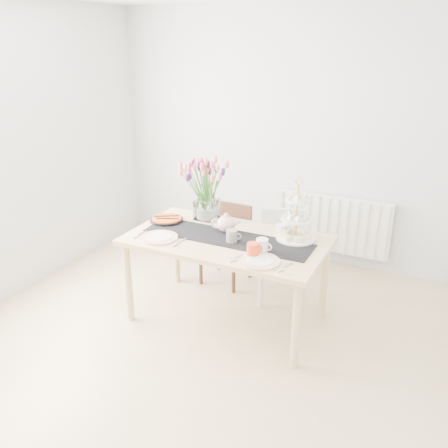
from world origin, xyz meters
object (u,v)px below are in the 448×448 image
at_px(cream_jug, 282,230).
at_px(tulip_vase, 206,180).
at_px(dining_table, 227,247).
at_px(chair_white, 282,248).
at_px(cake_stand, 296,225).
at_px(mug_white, 262,246).
at_px(mug_orange, 253,250).
at_px(radiator, 332,224).
at_px(tart_tin, 167,220).
at_px(chair_brown, 229,238).
at_px(plate_left, 159,238).
at_px(mug_grey, 232,236).
at_px(plate_right, 260,261).
at_px(teapot, 226,224).

bearing_deg(cream_jug, tulip_vase, 171.01).
relative_size(dining_table, chair_white, 1.96).
bearing_deg(cake_stand, mug_white, -114.65).
relative_size(tulip_vase, mug_orange, 6.18).
bearing_deg(chair_white, mug_orange, -106.24).
height_order(radiator, mug_orange, mug_orange).
height_order(tart_tin, mug_orange, mug_orange).
bearing_deg(chair_brown, dining_table, -63.60).
relative_size(dining_table, cake_stand, 3.47).
xyz_separation_m(chair_white, tulip_vase, (-0.63, -0.27, 0.64)).
xyz_separation_m(tulip_vase, tart_tin, (-0.28, -0.22, -0.35)).
xyz_separation_m(tart_tin, mug_white, (1.00, -0.23, 0.04)).
relative_size(mug_orange, plate_left, 0.35).
xyz_separation_m(tart_tin, mug_grey, (0.71, -0.16, 0.04)).
bearing_deg(tart_tin, tulip_vase, 37.62).
bearing_deg(chair_white, plate_right, -101.19).
xyz_separation_m(mug_white, plate_left, (-0.84, -0.12, -0.05)).
xyz_separation_m(dining_table, tulip_vase, (-0.36, 0.32, 0.44)).
bearing_deg(chair_white, radiator, 54.89).
bearing_deg(tart_tin, cream_jug, 8.75).
relative_size(chair_brown, cream_jug, 8.39).
bearing_deg(plate_right, tart_tin, 159.16).
bearing_deg(mug_orange, mug_grey, 96.38).
bearing_deg(tulip_vase, radiator, 52.61).
bearing_deg(radiator, dining_table, -109.41).
relative_size(chair_white, cake_stand, 1.77).
height_order(dining_table, chair_white, chair_white).
bearing_deg(mug_grey, cake_stand, 9.75).
height_order(cake_stand, mug_orange, cake_stand).
relative_size(radiator, plate_right, 4.07).
bearing_deg(mug_orange, cream_jug, 34.25).
height_order(dining_table, plate_left, plate_left).
relative_size(teapot, mug_orange, 2.27).
height_order(chair_brown, tulip_vase, tulip_vase).
height_order(chair_brown, cream_jug, cream_jug).
bearing_deg(cream_jug, cake_stand, -24.74).
height_order(tulip_vase, cake_stand, tulip_vase).
height_order(tulip_vase, cream_jug, tulip_vase).
bearing_deg(chair_white, teapot, -143.69).
xyz_separation_m(cream_jug, plate_left, (-0.86, -0.51, -0.04)).
height_order(teapot, plate_left, teapot).
height_order(cream_jug, mug_orange, mug_orange).
bearing_deg(dining_table, tulip_vase, 137.79).
distance_m(chair_white, plate_left, 1.17).
distance_m(dining_table, mug_white, 0.40).
distance_m(cake_stand, teapot, 0.58).
height_order(cream_jug, tart_tin, cream_jug).
distance_m(dining_table, chair_white, 0.69).
distance_m(teapot, tart_tin, 0.59).
xyz_separation_m(chair_white, cream_jug, (0.10, -0.34, 0.32)).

